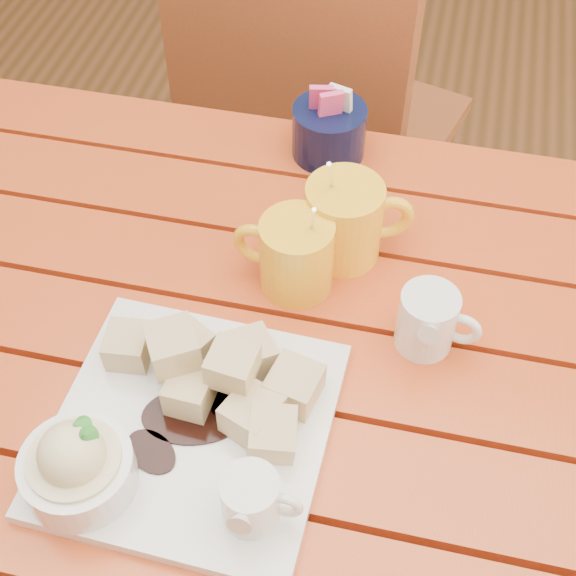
% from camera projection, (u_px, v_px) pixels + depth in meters
% --- Properties ---
extents(table, '(1.20, 0.79, 0.75)m').
position_uv_depth(table, '(242.00, 402.00, 0.95)').
color(table, '#AE3C16').
rests_on(table, ground).
extents(dessert_plate, '(0.27, 0.27, 0.11)m').
position_uv_depth(dessert_plate, '(170.00, 429.00, 0.77)').
color(dessert_plate, white).
rests_on(dessert_plate, table).
extents(coffee_mug_left, '(0.12, 0.08, 0.14)m').
position_uv_depth(coffee_mug_left, '(294.00, 254.00, 0.89)').
color(coffee_mug_left, yellow).
rests_on(coffee_mug_left, table).
extents(coffee_mug_right, '(0.13, 0.09, 0.15)m').
position_uv_depth(coffee_mug_right, '(346.00, 220.00, 0.92)').
color(coffee_mug_right, yellow).
rests_on(coffee_mug_right, table).
extents(cream_pitcher, '(0.09, 0.08, 0.08)m').
position_uv_depth(cream_pitcher, '(429.00, 320.00, 0.84)').
color(cream_pitcher, white).
rests_on(cream_pitcher, table).
extents(sugar_caddy, '(0.10, 0.10, 0.11)m').
position_uv_depth(sugar_caddy, '(329.00, 130.00, 1.05)').
color(sugar_caddy, black).
rests_on(sugar_caddy, table).
extents(chair_far, '(0.53, 0.53, 0.91)m').
position_uv_depth(chair_far, '(311.00, 129.00, 1.48)').
color(chair_far, brown).
rests_on(chair_far, ground).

